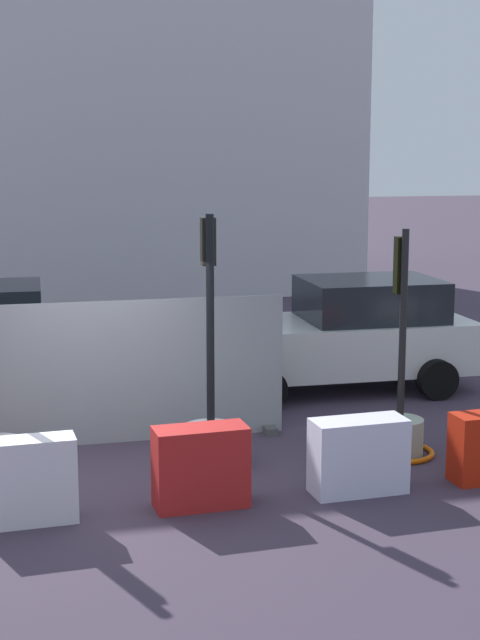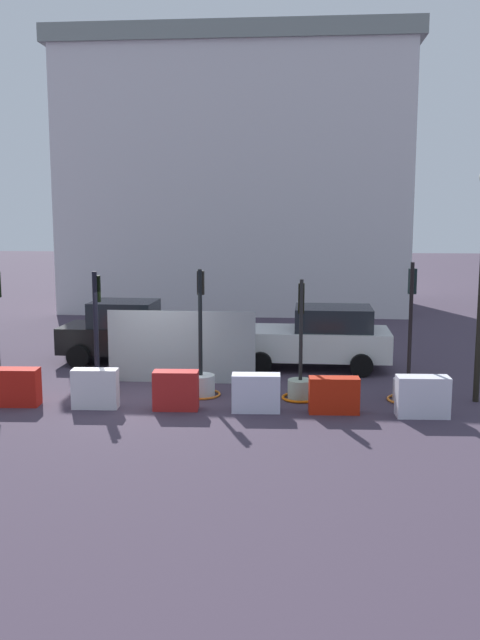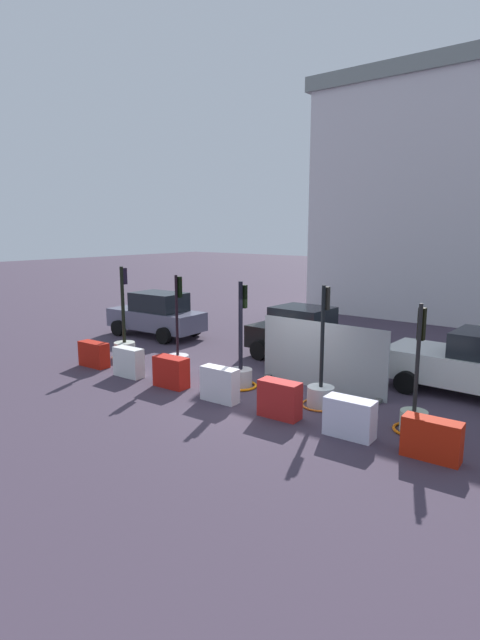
{
  "view_description": "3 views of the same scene",
  "coord_description": "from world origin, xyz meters",
  "views": [
    {
      "loc": [
        -1.0,
        -10.71,
        3.84
      ],
      "look_at": [
        1.67,
        0.33,
        1.79
      ],
      "focal_mm": 53.96,
      "sensor_mm": 36.0,
      "label": 1
    },
    {
      "loc": [
        3.69,
        -16.13,
        4.42
      ],
      "look_at": [
        2.23,
        0.51,
        1.83
      ],
      "focal_mm": 39.42,
      "sensor_mm": 36.0,
      "label": 2
    },
    {
      "loc": [
        7.22,
        -10.4,
        4.42
      ],
      "look_at": [
        -1.38,
        0.37,
        1.89
      ],
      "focal_mm": 28.1,
      "sensor_mm": 36.0,
      "label": 3
    }
  ],
  "objects": [
    {
      "name": "traffic_light_2",
      "position": [
        -1.25,
        0.24,
        0.49
      ],
      "size": [
        0.94,
        0.94,
        2.99
      ],
      "color": "#B0A7AA",
      "rests_on": "ground_plane"
    },
    {
      "name": "ground_plane",
      "position": [
        0.0,
        0.0,
        0.0
      ],
      "size": [
        120.0,
        120.0,
        0.0
      ],
      "primitive_type": "plane",
      "color": "#3E3342"
    },
    {
      "name": "construction_barrier_7",
      "position": [
        6.34,
        -1.09,
        0.45
      ],
      "size": [
        1.15,
        0.53,
        0.9
      ],
      "color": "silver",
      "rests_on": "ground_plane"
    },
    {
      "name": "construction_barrier_2",
      "position": [
        -2.78,
        -0.99,
        0.43
      ],
      "size": [
        1.04,
        0.51,
        0.87
      ],
      "color": "red",
      "rests_on": "ground_plane"
    },
    {
      "name": "construction_barrier_6",
      "position": [
        4.44,
        -0.97,
        0.4
      ],
      "size": [
        1.12,
        0.46,
        0.81
      ],
      "color": "red",
      "rests_on": "ground_plane"
    },
    {
      "name": "building_main_facade",
      "position": [
        0.68,
        16.76,
        6.0
      ],
      "size": [
        15.58,
        7.88,
        11.95
      ],
      "color": "silver",
      "rests_on": "ground_plane"
    },
    {
      "name": "construction_barrier_5",
      "position": [
        2.72,
        -0.99,
        0.42
      ],
      "size": [
        1.09,
        0.51,
        0.85
      ],
      "color": "silver",
      "rests_on": "ground_plane"
    },
    {
      "name": "traffic_light_3",
      "position": [
        1.29,
        0.29,
        0.46
      ],
      "size": [
        0.96,
        0.96,
        3.07
      ],
      "color": "silver",
      "rests_on": "ground_plane"
    },
    {
      "name": "traffic_light_5",
      "position": [
        6.22,
        0.22,
        0.44
      ],
      "size": [
        0.97,
        0.97,
        3.27
      ],
      "color": "silver",
      "rests_on": "ground_plane"
    },
    {
      "name": "car_white_van",
      "position": [
        4.13,
        3.59,
        0.87
      ],
      "size": [
        4.42,
        2.32,
        1.76
      ],
      "color": "silver",
      "rests_on": "ground_plane"
    },
    {
      "name": "site_fence_panel",
      "position": [
        0.61,
        1.51,
        0.9
      ],
      "size": [
        3.85,
        0.5,
        1.89
      ],
      "color": "#90989B",
      "rests_on": "ground_plane"
    },
    {
      "name": "construction_barrier_3",
      "position": [
        -0.93,
        -1.04,
        0.45
      ],
      "size": [
        1.05,
        0.43,
        0.9
      ],
      "color": "silver",
      "rests_on": "ground_plane"
    },
    {
      "name": "car_black_sedan",
      "position": [
        -1.41,
        3.88,
        0.88
      ],
      "size": [
        3.91,
        2.25,
        1.81
      ],
      "color": "black",
      "rests_on": "ground_plane"
    },
    {
      "name": "traffic_light_4",
      "position": [
        3.7,
        0.16,
        0.44
      ],
      "size": [
        0.89,
        0.89,
        2.86
      ],
      "color": "#A8B79F",
      "rests_on": "ground_plane"
    },
    {
      "name": "construction_barrier_4",
      "position": [
        0.91,
        -1.0,
        0.44
      ],
      "size": [
        1.03,
        0.49,
        0.89
      ],
      "color": "#B31F1D",
      "rests_on": "ground_plane"
    }
  ]
}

